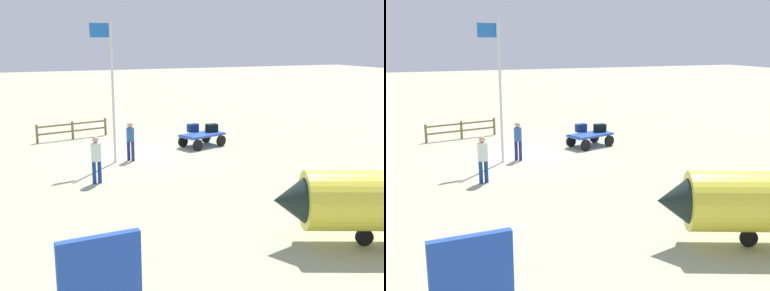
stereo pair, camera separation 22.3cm
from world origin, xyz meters
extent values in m
plane|color=#A9AC8C|center=(0.00, 0.00, 0.00)|extent=(120.00, 120.00, 0.00)
cube|color=#294AB6|center=(-3.52, -0.17, 0.58)|extent=(2.38, 1.67, 0.10)
cube|color=#294AB6|center=(-2.54, 0.16, 0.58)|extent=(0.39, 0.96, 0.10)
cylinder|color=black|center=(-2.97, 0.58, 0.27)|extent=(0.54, 0.28, 0.53)
cylinder|color=black|center=(-2.63, -0.44, 0.27)|extent=(0.54, 0.28, 0.53)
cylinder|color=black|center=(-4.41, 0.10, 0.27)|extent=(0.54, 0.28, 0.53)
cylinder|color=black|center=(-4.06, -0.92, 0.27)|extent=(0.54, 0.28, 0.53)
cube|color=navy|center=(-3.29, -0.79, 0.83)|extent=(0.55, 0.36, 0.39)
cube|color=black|center=(-4.15, -0.45, 0.82)|extent=(0.57, 0.40, 0.38)
cylinder|color=navy|center=(2.27, 3.88, 0.42)|extent=(0.14, 0.14, 0.83)
cylinder|color=navy|center=(2.47, 3.91, 0.42)|extent=(0.14, 0.14, 0.83)
cylinder|color=silver|center=(2.37, 3.90, 1.16)|extent=(0.41, 0.41, 0.67)
sphere|color=tan|center=(2.37, 3.90, 1.61)|extent=(0.23, 0.23, 0.23)
cylinder|color=navy|center=(0.32, 1.25, 0.43)|extent=(0.14, 0.14, 0.85)
cylinder|color=navy|center=(0.47, 1.12, 0.43)|extent=(0.14, 0.14, 0.85)
cylinder|color=#28579C|center=(0.39, 1.19, 1.14)|extent=(0.46, 0.46, 0.58)
sphere|color=tan|center=(0.39, 1.19, 1.55)|extent=(0.24, 0.24, 0.24)
cone|color=black|center=(-1.07, 10.99, 1.19)|extent=(1.35, 1.59, 1.34)
cylinder|color=black|center=(-2.79, 11.71, 0.22)|extent=(0.44, 0.26, 0.44)
cylinder|color=silver|center=(1.08, 1.22, 2.90)|extent=(0.10, 0.10, 5.80)
cube|color=blue|center=(1.53, 1.22, 5.42)|extent=(0.79, 0.22, 0.55)
cylinder|color=brown|center=(0.19, -4.78, 0.46)|extent=(0.12, 0.12, 0.93)
cylinder|color=brown|center=(1.99, -4.39, 0.46)|extent=(0.12, 0.12, 0.93)
cylinder|color=brown|center=(3.79, -4.00, 0.46)|extent=(0.12, 0.12, 0.93)
cube|color=brown|center=(1.99, -4.39, 0.79)|extent=(3.62, 0.85, 0.08)
cube|color=brown|center=(1.99, -4.39, 0.42)|extent=(3.62, 0.85, 0.08)
camera|label=1|loc=(5.41, 20.30, 5.06)|focal=44.27mm
camera|label=2|loc=(5.21, 20.38, 5.06)|focal=44.27mm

